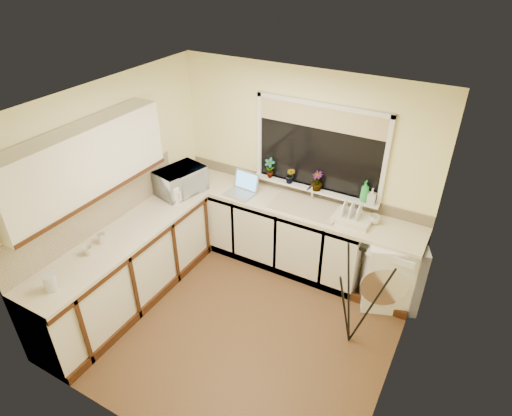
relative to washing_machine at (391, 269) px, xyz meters
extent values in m
plane|color=brown|center=(-1.30, -1.16, -0.43)|extent=(3.20, 3.20, 0.00)
plane|color=white|center=(-1.30, -1.16, 2.02)|extent=(3.20, 3.20, 0.00)
plane|color=#FFF4AA|center=(-1.30, 0.34, 0.79)|extent=(3.20, 0.00, 3.20)
plane|color=#FFF4AA|center=(-1.30, -2.66, 0.79)|extent=(3.20, 0.00, 3.20)
plane|color=#FFF4AA|center=(-2.90, -1.16, 0.79)|extent=(0.00, 3.00, 3.00)
plane|color=#FFF4AA|center=(0.30, -1.16, 0.79)|extent=(0.00, 3.00, 3.00)
cube|color=silver|center=(-1.63, 0.04, 0.00)|extent=(2.55, 0.60, 0.86)
cube|color=silver|center=(-2.60, -1.46, 0.00)|extent=(0.54, 2.40, 0.86)
cube|color=beige|center=(-1.30, 0.04, 0.45)|extent=(3.20, 0.60, 0.04)
cube|color=beige|center=(-2.60, -1.46, 0.45)|extent=(0.60, 2.40, 0.04)
cube|color=silver|center=(-2.74, -1.61, 1.37)|extent=(0.28, 1.90, 0.70)
cube|color=beige|center=(-2.89, -1.46, 0.69)|extent=(0.02, 2.40, 0.45)
cube|color=beige|center=(-1.30, 0.33, 0.54)|extent=(3.20, 0.02, 0.14)
cube|color=black|center=(-1.10, 0.33, 1.12)|extent=(1.50, 0.02, 1.00)
cube|color=tan|center=(-1.10, 0.30, 1.49)|extent=(1.50, 0.02, 0.25)
cube|color=white|center=(-1.10, 0.27, 0.60)|extent=(1.60, 0.14, 0.03)
cube|color=tan|center=(-1.10, 0.04, 0.48)|extent=(0.82, 0.46, 0.03)
cylinder|color=silver|center=(-1.10, 0.22, 0.59)|extent=(0.03, 0.03, 0.24)
cube|color=white|center=(0.00, 0.00, 0.00)|extent=(0.78, 0.76, 0.86)
cube|color=#9C9CA3|center=(-1.94, -0.09, 0.48)|extent=(0.37, 0.28, 0.02)
cube|color=#529BE0|center=(-1.93, 0.06, 0.61)|extent=(0.35, 0.10, 0.24)
cylinder|color=silver|center=(-2.54, -0.61, 0.57)|extent=(0.15, 0.15, 0.20)
cube|color=beige|center=(-0.53, 0.03, 0.50)|extent=(0.43, 0.33, 0.06)
cylinder|color=#B6BDC2|center=(-2.55, -2.38, 0.55)|extent=(0.11, 0.11, 0.17)
cylinder|color=silver|center=(-2.69, -1.64, 0.52)|extent=(0.08, 0.08, 0.11)
imported|color=white|center=(-2.61, -0.38, 0.63)|extent=(0.52, 0.65, 0.32)
imported|color=#999999|center=(-1.70, 0.25, 0.75)|extent=(0.14, 0.10, 0.26)
imported|color=#999999|center=(-1.41, 0.24, 0.73)|extent=(0.12, 0.10, 0.22)
imported|color=#999999|center=(-1.06, 0.24, 0.74)|extent=(0.18, 0.18, 0.24)
imported|color=green|center=(-0.49, 0.27, 0.75)|extent=(0.10, 0.10, 0.26)
imported|color=#999999|center=(-0.40, 0.25, 0.72)|extent=(0.09, 0.09, 0.19)
imported|color=silver|center=(-0.30, 0.10, 0.52)|extent=(0.14, 0.14, 0.10)
imported|color=beige|center=(-2.66, -1.86, 0.51)|extent=(0.12, 0.12, 0.09)
camera|label=1|loc=(0.52, -4.09, 3.21)|focal=30.67mm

